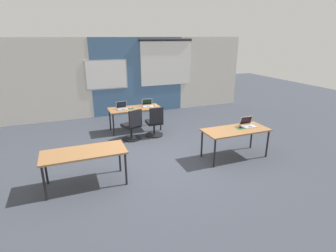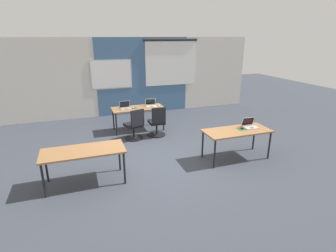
% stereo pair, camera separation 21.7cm
% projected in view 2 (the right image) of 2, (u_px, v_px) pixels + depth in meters
% --- Properties ---
extents(ground_plane, '(24.00, 24.00, 0.00)m').
position_uv_depth(ground_plane, '(159.00, 158.00, 6.49)').
color(ground_plane, '#383D47').
extents(back_wall_assembly, '(10.00, 0.27, 2.80)m').
position_uv_depth(back_wall_assembly, '(126.00, 76.00, 9.79)').
color(back_wall_assembly, silver).
rests_on(back_wall_assembly, ground).
extents(desk_near_left, '(1.60, 0.70, 0.72)m').
position_uv_depth(desk_near_left, '(83.00, 153.00, 5.19)').
color(desk_near_left, olive).
rests_on(desk_near_left, ground).
extents(desk_near_right, '(1.60, 0.70, 0.72)m').
position_uv_depth(desk_near_right, '(237.00, 133.00, 6.28)').
color(desk_near_right, olive).
rests_on(desk_near_right, ground).
extents(desk_far_center, '(1.60, 0.70, 0.72)m').
position_uv_depth(desk_far_center, '(138.00, 110.00, 8.24)').
color(desk_far_center, olive).
rests_on(desk_far_center, ground).
extents(laptop_far_left, '(0.35, 0.32, 0.23)m').
position_uv_depth(laptop_far_left, '(125.00, 107.00, 8.09)').
color(laptop_far_left, '#9E9EA3').
rests_on(laptop_far_left, desk_far_center).
extents(mousepad_far_left, '(0.22, 0.19, 0.00)m').
position_uv_depth(mousepad_far_left, '(133.00, 108.00, 8.15)').
color(mousepad_far_left, '#23512D').
rests_on(mousepad_far_left, desk_far_center).
extents(mouse_far_left, '(0.07, 0.11, 0.03)m').
position_uv_depth(mouse_far_left, '(133.00, 108.00, 8.14)').
color(mouse_far_left, '#B2B2B7').
rests_on(mouse_far_left, mousepad_far_left).
extents(chair_far_left, '(0.56, 0.61, 0.92)m').
position_uv_depth(chair_far_left, '(135.00, 127.00, 7.53)').
color(chair_far_left, black).
rests_on(chair_far_left, ground).
extents(laptop_far_right, '(0.36, 0.35, 0.22)m').
position_uv_depth(laptop_far_right, '(151.00, 105.00, 8.39)').
color(laptop_far_right, silver).
rests_on(laptop_far_right, desk_far_center).
extents(mouse_far_right, '(0.06, 0.10, 0.03)m').
position_uv_depth(mouse_far_right, '(159.00, 105.00, 8.43)').
color(mouse_far_right, silver).
rests_on(mouse_far_right, desk_far_center).
extents(chair_far_right, '(0.52, 0.54, 0.92)m').
position_uv_depth(chair_far_right, '(157.00, 124.00, 7.78)').
color(chair_far_right, black).
rests_on(chair_far_right, ground).
extents(laptop_near_right_end, '(0.34, 0.31, 0.23)m').
position_uv_depth(laptop_near_right_end, '(250.00, 125.00, 6.45)').
color(laptop_near_right_end, '#B7B7BC').
rests_on(laptop_near_right_end, desk_near_right).
extents(mousepad_near_right_end, '(0.22, 0.19, 0.00)m').
position_uv_depth(mousepad_near_right_end, '(242.00, 129.00, 6.34)').
color(mousepad_near_right_end, '#23512D').
rests_on(mousepad_near_right_end, desk_near_right).
extents(mouse_near_right_end, '(0.07, 0.11, 0.03)m').
position_uv_depth(mouse_near_right_end, '(242.00, 128.00, 6.33)').
color(mouse_near_right_end, black).
rests_on(mouse_near_right_end, mousepad_near_right_end).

